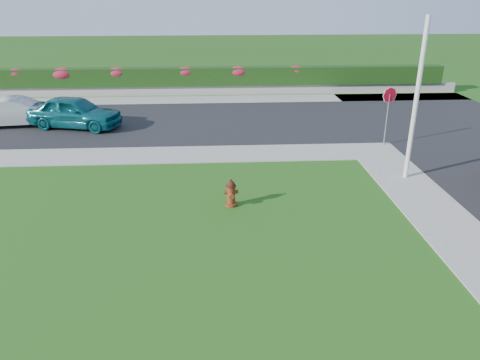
{
  "coord_description": "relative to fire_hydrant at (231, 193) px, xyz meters",
  "views": [
    {
      "loc": [
        0.32,
        -9.14,
        6.37
      ],
      "look_at": [
        1.09,
        4.03,
        0.9
      ],
      "focal_mm": 35.0,
      "sensor_mm": 36.0,
      "label": 1
    }
  ],
  "objects": [
    {
      "name": "retaining_wall",
      "position": [
        -1.81,
        16.38,
        -0.12
      ],
      "size": [
        34.0,
        0.4,
        0.6
      ],
      "primitive_type": "cube",
      "color": "gray",
      "rests_on": "ground"
    },
    {
      "name": "stop_sign",
      "position": [
        6.87,
        5.69,
        1.46
      ],
      "size": [
        0.66,
        0.22,
        2.53
      ],
      "rotation": [
        0.0,
        0.0,
        -0.09
      ],
      "color": "slate",
      "rests_on": "ground"
    },
    {
      "name": "flower_clump_f",
      "position": [
        4.76,
        16.38,
        1.06
      ],
      "size": [
        1.13,
        0.73,
        0.57
      ],
      "primitive_type": "ellipsoid",
      "color": "#BA1F42",
      "rests_on": "hedge"
    },
    {
      "name": "ground",
      "position": [
        -0.81,
        -4.12,
        -0.42
      ],
      "size": [
        120.0,
        120.0,
        0.0
      ],
      "primitive_type": "plane",
      "color": "black",
      "rests_on": "ground"
    },
    {
      "name": "flower_clump_c",
      "position": [
        -6.38,
        16.38,
        1.02
      ],
      "size": [
        1.32,
        0.85,
        0.66
      ],
      "primitive_type": "ellipsoid",
      "color": "#BA1F42",
      "rests_on": "hedge"
    },
    {
      "name": "sedan_teal",
      "position": [
        -7.16,
        9.14,
        0.38
      ],
      "size": [
        4.77,
        2.9,
        1.52
      ],
      "primitive_type": "imported",
      "rotation": [
        0.0,
        0.0,
        1.3
      ],
      "color": "#0C545C",
      "rests_on": "street_far"
    },
    {
      "name": "flower_clump_d",
      "position": [
        -2.17,
        16.38,
        1.03
      ],
      "size": [
        1.28,
        0.82,
        0.64
      ],
      "primitive_type": "ellipsoid",
      "color": "#BA1F42",
      "rests_on": "hedge"
    },
    {
      "name": "sedan_silver",
      "position": [
        -9.98,
        9.66,
        0.31
      ],
      "size": [
        4.3,
        1.87,
        1.37
      ],
      "primitive_type": "imported",
      "rotation": [
        0.0,
        0.0,
        1.67
      ],
      "color": "#B3B6BB",
      "rests_on": "street_far"
    },
    {
      "name": "sidewalk_far",
      "position": [
        -6.81,
        4.88,
        -0.4
      ],
      "size": [
        24.0,
        2.0,
        0.04
      ],
      "primitive_type": "cube",
      "color": "gray",
      "rests_on": "ground"
    },
    {
      "name": "flower_clump_b",
      "position": [
        -9.71,
        16.38,
        0.99
      ],
      "size": [
        1.48,
        0.95,
        0.74
      ],
      "primitive_type": "ellipsoid",
      "color": "#BA1F42",
      "rests_on": "hedge"
    },
    {
      "name": "street_far",
      "position": [
        -5.81,
        9.88,
        -0.4
      ],
      "size": [
        26.0,
        8.0,
        0.04
      ],
      "primitive_type": "cube",
      "color": "black",
      "rests_on": "ground"
    },
    {
      "name": "fire_hydrant",
      "position": [
        0.0,
        0.0,
        0.0
      ],
      "size": [
        0.45,
        0.43,
        0.88
      ],
      "rotation": [
        0.0,
        0.0,
        0.07
      ],
      "color": "#561F0D",
      "rests_on": "ground"
    },
    {
      "name": "curb_corner",
      "position": [
        6.19,
        4.88,
        -0.4
      ],
      "size": [
        2.0,
        2.0,
        0.04
      ],
      "primitive_type": "cube",
      "color": "gray",
      "rests_on": "ground"
    },
    {
      "name": "hedge",
      "position": [
        -1.81,
        16.48,
        0.73
      ],
      "size": [
        32.0,
        0.9,
        1.1
      ],
      "primitive_type": "cube",
      "color": "black",
      "rests_on": "retaining_wall"
    },
    {
      "name": "sidewalk_beyond",
      "position": [
        -1.81,
        14.88,
        -0.4
      ],
      "size": [
        34.0,
        2.0,
        0.04
      ],
      "primitive_type": "cube",
      "color": "gray",
      "rests_on": "ground"
    },
    {
      "name": "utility_pole",
      "position": [
        6.35,
        1.96,
        2.36
      ],
      "size": [
        0.16,
        0.16,
        5.56
      ],
      "primitive_type": "cylinder",
      "color": "silver",
      "rests_on": "ground"
    },
    {
      "name": "flower_clump_e",
      "position": [
        1.12,
        16.38,
        1.01
      ],
      "size": [
        1.35,
        0.87,
        0.68
      ],
      "primitive_type": "ellipsoid",
      "color": "#BA1F42",
      "rests_on": "hedge"
    },
    {
      "name": "flower_clump_a",
      "position": [
        -12.47,
        16.38,
        1.05
      ],
      "size": [
        1.17,
        0.75,
        0.58
      ],
      "primitive_type": "ellipsoid",
      "color": "#BA1F42",
      "rests_on": "hedge"
    }
  ]
}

